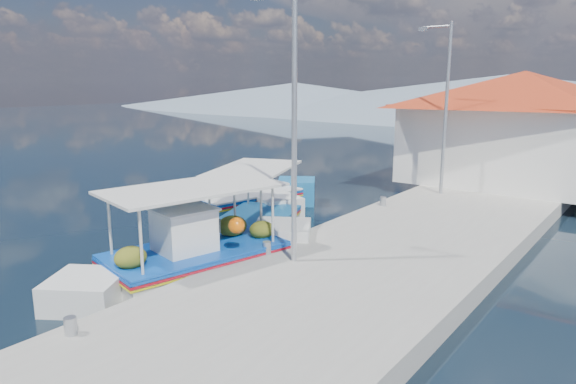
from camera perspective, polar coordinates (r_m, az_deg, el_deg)
The scene contains 9 objects.
ground at distance 14.01m, azimuth -19.95°, elevation -7.42°, with size 160.00×160.00×0.00m, color black.
quay at distance 14.71m, azimuth 14.17°, elevation -5.09°, with size 5.00×44.00×0.50m, color #999790.
bollards at distance 14.86m, azimuth 5.64°, elevation -2.98°, with size 0.20×17.20×0.30m.
main_caique at distance 12.50m, azimuth -9.94°, elevation -6.99°, with size 3.14×7.06×2.38m.
caique_green_canopy at distance 15.09m, azimuth -3.48°, elevation -3.89°, with size 3.26×5.88×2.35m.
caique_blue_hull at distance 18.06m, azimuth -4.57°, elevation -1.32°, with size 2.80×6.44×1.17m.
harbor_building at distance 22.65m, azimuth 24.28°, elevation 6.70°, with size 10.49×10.49×4.40m.
lamp_post_near at distance 11.27m, azimuth 0.33°, elevation 8.76°, with size 1.21×0.14×6.00m.
lamp_post_far at distance 19.24m, azimuth 16.83°, elevation 9.68°, with size 1.21×0.14×6.00m.
Camera 1 is at (11.24, -7.01, 4.53)m, focal length 32.24 mm.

